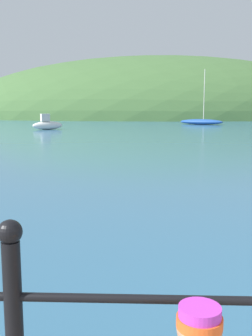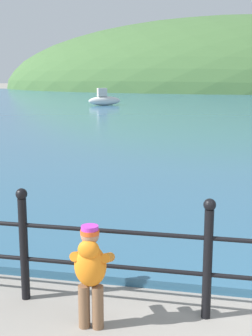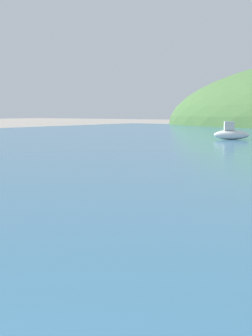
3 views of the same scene
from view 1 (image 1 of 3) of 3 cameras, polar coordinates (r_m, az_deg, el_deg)
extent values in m
cube|color=#2D5B7A|center=(32.43, 7.00, 5.65)|extent=(80.00, 60.00, 0.10)
ellipsoid|color=#3D6033|center=(67.92, 4.48, 7.19)|extent=(69.54, 38.25, 20.47)
sphere|color=black|center=(1.97, -16.50, -8.89)|extent=(0.12, 0.12, 0.12)
sphere|color=#A37556|center=(1.60, 10.59, -22.02)|extent=(0.17, 0.17, 0.17)
cylinder|color=#E5511E|center=(1.59, 10.62, -21.09)|extent=(0.17, 0.17, 0.04)
cylinder|color=#B233AD|center=(1.57, 10.66, -19.83)|extent=(0.16, 0.16, 0.04)
ellipsoid|color=silver|center=(30.79, -11.31, 6.07)|extent=(2.28, 1.79, 0.64)
cube|color=silver|center=(30.71, -11.65, 7.19)|extent=(0.73, 0.63, 0.58)
ellipsoid|color=#1E4793|center=(40.37, 10.87, 6.60)|extent=(4.46, 3.14, 0.55)
cylinder|color=beige|center=(40.29, 11.28, 10.44)|extent=(0.07, 0.07, 4.87)
camera|label=2|loc=(2.93, 153.73, 4.56)|focal=50.00mm
camera|label=3|loc=(5.05, 88.78, 2.92)|focal=50.00mm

